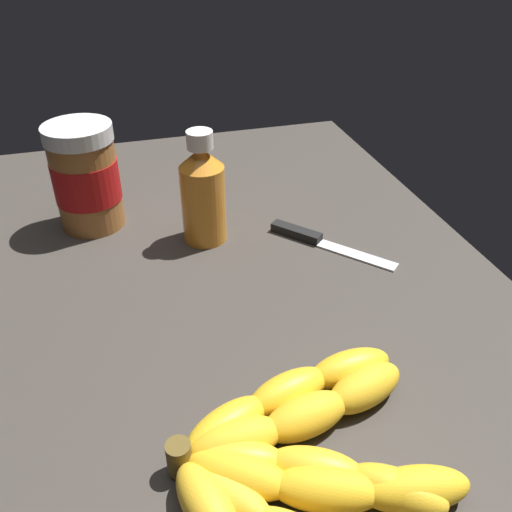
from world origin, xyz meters
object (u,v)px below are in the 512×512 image
at_px(banana_bunch, 298,468).
at_px(honey_bottle, 206,192).
at_px(peanut_butter_jar, 86,177).
at_px(butter_knife, 320,241).

distance_m(banana_bunch, honey_bottle, 0.37).
height_order(peanut_butter_jar, honey_bottle, honey_bottle).
distance_m(banana_bunch, peanut_butter_jar, 0.47).
xyz_separation_m(peanut_butter_jar, butter_knife, (0.13, 0.28, -0.07)).
bearing_deg(butter_knife, banana_bunch, -24.46).
bearing_deg(peanut_butter_jar, honey_bottle, 61.43).
xyz_separation_m(honey_bottle, butter_knife, (0.06, 0.14, -0.06)).
relative_size(banana_bunch, honey_bottle, 1.83).
bearing_deg(banana_bunch, butter_knife, 155.54).
bearing_deg(honey_bottle, banana_bunch, -1.10).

